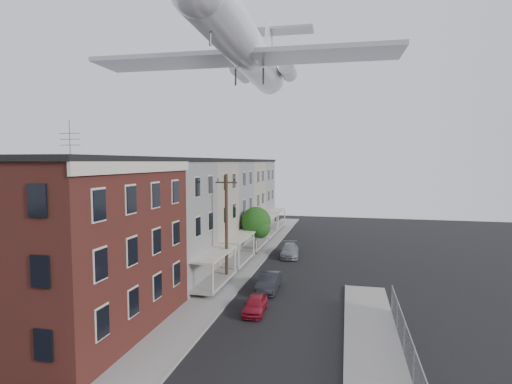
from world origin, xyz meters
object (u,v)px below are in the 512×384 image
Objects in this scene: utility_pole at (226,227)px; car_near at (255,304)px; street_tree at (257,223)px; car_far at (290,250)px; airplane at (248,52)px; car_mid at (269,282)px.

utility_pole reaches higher than car_near.
car_near is (3.47, -15.90, -2.88)m from street_tree.
airplane is (-2.92, -6.13, 19.01)m from car_far.
car_far reaches higher than car_near.
street_tree reaches higher than car_near.
airplane is (0.56, -5.93, 16.23)m from street_tree.
utility_pole reaches higher than street_tree.
car_far is at bearing 69.43° from utility_pole.
car_near is at bearing -96.91° from car_far.
airplane reaches higher than car_near.
car_near is (3.80, -5.97, -4.10)m from utility_pole.
car_mid reaches higher than car_far.
airplane reaches higher than utility_pole.
airplane is at bearing 77.54° from utility_pole.
street_tree is 1.13× the size of car_far.
airplane reaches higher than street_tree.
car_far is (0.00, 16.10, 0.09)m from car_near.
car_far is (0.00, 11.41, -0.02)m from car_mid.
airplane is (-2.92, 5.28, 18.99)m from car_mid.
street_tree is 1.25× the size of car_mid.
car_mid is (0.00, 4.69, 0.11)m from car_near.
street_tree is at bearing 88.11° from utility_pole.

